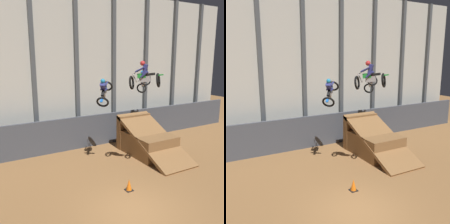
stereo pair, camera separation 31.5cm
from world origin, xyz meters
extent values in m
plane|color=olive|center=(0.00, 0.00, 0.00)|extent=(60.00, 60.00, 0.00)
cube|color=beige|center=(0.00, 9.69, 5.44)|extent=(32.00, 0.12, 10.88)
cube|color=#4C5156|center=(-1.52, 9.49, 5.44)|extent=(0.28, 0.28, 10.88)
cube|color=#4C5156|center=(1.52, 9.49, 5.44)|extent=(0.28, 0.28, 10.88)
cube|color=#4C5156|center=(4.56, 9.49, 5.44)|extent=(0.28, 0.28, 10.88)
cube|color=#4C5156|center=(7.60, 9.49, 5.44)|extent=(0.28, 0.28, 10.88)
cube|color=#4C5156|center=(10.64, 9.49, 5.44)|extent=(0.28, 0.28, 10.88)
cube|color=#4C5156|center=(13.68, 9.49, 5.44)|extent=(0.28, 0.28, 10.88)
cube|color=#474C56|center=(0.00, 8.28, 1.13)|extent=(31.36, 0.20, 2.27)
cube|color=brown|center=(4.59, 5.17, 0.70)|extent=(2.49, 3.60, 1.40)
cube|color=brown|center=(4.59, 6.72, 1.16)|extent=(2.54, 0.50, 2.33)
cube|color=olive|center=(4.59, 4.40, 1.16)|extent=(2.54, 5.22, 2.51)
torus|color=black|center=(1.87, 5.73, 4.59)|extent=(0.88, 0.85, 0.67)
torus|color=black|center=(1.12, 4.84, 3.81)|extent=(0.88, 0.85, 0.67)
cube|color=#B7B7BC|center=(1.43, 5.20, 4.27)|extent=(0.52, 0.56, 0.52)
cube|color=blue|center=(1.45, 5.23, 4.53)|extent=(0.48, 0.51, 0.44)
cube|color=black|center=(1.22, 4.96, 4.33)|extent=(0.47, 0.51, 0.41)
cube|color=blue|center=(0.97, 4.67, 3.97)|extent=(0.32, 0.34, 0.25)
cylinder|color=#B7B7BC|center=(1.69, 5.51, 4.69)|extent=(0.15, 0.16, 0.55)
cylinder|color=black|center=(1.58, 5.39, 4.87)|extent=(0.22, 0.64, 0.04)
cube|color=navy|center=(1.23, 4.97, 4.67)|extent=(0.54, 0.57, 0.45)
sphere|color=#2393CC|center=(1.17, 4.90, 4.99)|extent=(0.43, 0.44, 0.36)
cylinder|color=navy|center=(1.27, 5.20, 4.49)|extent=(0.36, 0.39, 0.12)
cylinder|color=navy|center=(1.45, 5.04, 4.49)|extent=(0.36, 0.39, 0.12)
cylinder|color=navy|center=(1.23, 5.22, 4.82)|extent=(0.40, 0.45, 0.20)
cylinder|color=navy|center=(1.47, 5.01, 4.82)|extent=(0.40, 0.45, 0.20)
torus|color=black|center=(2.07, 3.36, 4.99)|extent=(0.68, 0.63, 0.74)
torus|color=black|center=(2.98, 2.31, 5.16)|extent=(0.68, 0.63, 0.74)
cube|color=#B7B7BC|center=(2.55, 2.81, 5.20)|extent=(0.50, 0.53, 0.34)
cube|color=green|center=(2.42, 2.96, 5.37)|extent=(0.46, 0.48, 0.29)
cube|color=black|center=(2.68, 2.66, 5.44)|extent=(0.50, 0.53, 0.19)
cube|color=green|center=(3.03, 2.26, 5.43)|extent=(0.35, 0.37, 0.10)
cylinder|color=#B7B7BC|center=(2.17, 3.25, 5.25)|extent=(0.25, 0.27, 0.51)
cylinder|color=black|center=(2.17, 3.24, 5.49)|extent=(0.47, 0.51, 0.04)
cube|color=navy|center=(2.53, 2.83, 5.70)|extent=(0.39, 0.39, 0.53)
sphere|color=red|center=(2.44, 2.94, 6.00)|extent=(0.39, 0.39, 0.29)
cylinder|color=navy|center=(2.42, 2.78, 5.43)|extent=(0.34, 0.36, 0.36)
cylinder|color=navy|center=(2.60, 2.93, 5.43)|extent=(0.34, 0.36, 0.36)
cylinder|color=navy|center=(2.25, 2.91, 5.69)|extent=(0.39, 0.43, 0.31)
cylinder|color=navy|center=(2.49, 3.12, 5.69)|extent=(0.39, 0.43, 0.31)
torus|color=black|center=(5.67, 7.35, 4.06)|extent=(0.85, 0.71, 0.69)
torus|color=black|center=(5.15, 6.24, 4.73)|extent=(0.85, 0.71, 0.69)
cube|color=#B7B7BC|center=(5.42, 6.81, 4.52)|extent=(0.41, 0.61, 0.49)
cube|color=red|center=(5.52, 7.03, 4.61)|extent=(0.39, 0.54, 0.42)
cube|color=black|center=(5.37, 6.72, 4.82)|extent=(0.38, 0.57, 0.37)
cube|color=red|center=(5.17, 6.27, 5.00)|extent=(0.27, 0.37, 0.22)
cylinder|color=#B7B7BC|center=(5.65, 7.31, 4.35)|extent=(0.25, 0.44, 0.39)
cylinder|color=black|center=(5.69, 7.38, 4.58)|extent=(0.66, 0.08, 0.04)
cube|color=navy|center=(5.51, 7.00, 4.97)|extent=(0.37, 0.36, 0.52)
sphere|color=#2393CC|center=(5.61, 7.22, 5.21)|extent=(0.38, 0.43, 0.35)
cylinder|color=navy|center=(5.37, 6.98, 4.72)|extent=(0.22, 0.31, 0.43)
cylinder|color=navy|center=(5.58, 6.88, 4.72)|extent=(0.22, 0.31, 0.43)
cylinder|color=navy|center=(5.45, 7.27, 4.88)|extent=(0.24, 0.40, 0.44)
cylinder|color=navy|center=(5.74, 7.13, 4.88)|extent=(0.24, 0.40, 0.44)
cube|color=black|center=(0.80, 1.58, 0.01)|extent=(0.36, 0.36, 0.03)
cone|color=orange|center=(0.80, 1.58, 0.31)|extent=(0.28, 0.28, 0.55)
camera|label=1|loc=(-5.70, -8.04, 6.38)|focal=42.00mm
camera|label=2|loc=(-5.43, -8.19, 6.38)|focal=42.00mm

